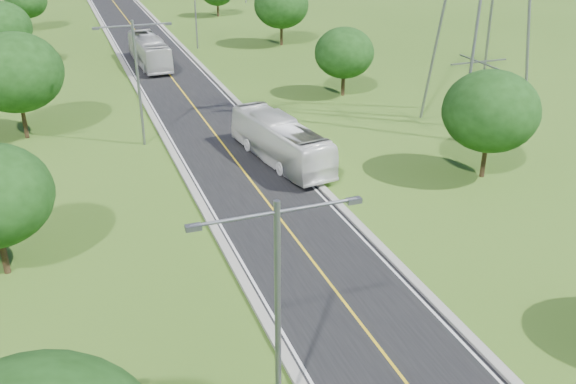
# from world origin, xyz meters

# --- Properties ---
(ground) EXTENTS (260.00, 260.00, 0.00)m
(ground) POSITION_xyz_m (0.00, 60.00, 0.00)
(ground) COLOR #355517
(ground) RESTS_ON ground
(road) EXTENTS (8.00, 150.00, 0.06)m
(road) POSITION_xyz_m (0.00, 66.00, 0.03)
(road) COLOR black
(road) RESTS_ON ground
(curb_left) EXTENTS (0.50, 150.00, 0.22)m
(curb_left) POSITION_xyz_m (-4.25, 66.00, 0.11)
(curb_left) COLOR gray
(curb_left) RESTS_ON ground
(curb_right) EXTENTS (0.50, 150.00, 0.22)m
(curb_right) POSITION_xyz_m (4.25, 66.00, 0.11)
(curb_right) COLOR gray
(curb_right) RESTS_ON ground
(speed_limit_sign) EXTENTS (0.55, 0.09, 2.40)m
(speed_limit_sign) POSITION_xyz_m (5.20, 37.98, 1.60)
(speed_limit_sign) COLOR slate
(speed_limit_sign) RESTS_ON ground
(streetlight_near_left) EXTENTS (5.90, 0.25, 10.00)m
(streetlight_near_left) POSITION_xyz_m (-6.00, 12.00, 5.94)
(streetlight_near_left) COLOR slate
(streetlight_near_left) RESTS_ON ground
(streetlight_mid_left) EXTENTS (5.90, 0.25, 10.00)m
(streetlight_mid_left) POSITION_xyz_m (-6.00, 45.00, 5.94)
(streetlight_mid_left) COLOR slate
(streetlight_mid_left) RESTS_ON ground
(streetlight_far_right) EXTENTS (5.90, 0.25, 10.00)m
(streetlight_far_right) POSITION_xyz_m (6.00, 78.00, 5.94)
(streetlight_far_right) COLOR slate
(streetlight_far_right) RESTS_ON ground
(tree_lc) EXTENTS (7.56, 7.56, 8.79)m
(tree_lc) POSITION_xyz_m (-15.00, 50.00, 5.58)
(tree_lc) COLOR black
(tree_lc) RESTS_ON ground
(tree_ld) EXTENTS (6.72, 6.72, 7.82)m
(tree_ld) POSITION_xyz_m (-17.00, 74.00, 4.95)
(tree_ld) COLOR black
(tree_ld) RESTS_ON ground
(tree_le) EXTENTS (5.88, 5.88, 6.84)m
(tree_le) POSITION_xyz_m (-14.50, 98.00, 4.33)
(tree_le) COLOR black
(tree_le) RESTS_ON ground
(tree_rb) EXTENTS (6.72, 6.72, 7.82)m
(tree_rb) POSITION_xyz_m (16.00, 30.00, 4.95)
(tree_rb) COLOR black
(tree_rb) RESTS_ON ground
(tree_rc) EXTENTS (5.88, 5.88, 6.84)m
(tree_rc) POSITION_xyz_m (15.00, 52.00, 4.33)
(tree_rc) COLOR black
(tree_rc) RESTS_ON ground
(tree_rd) EXTENTS (7.14, 7.14, 8.30)m
(tree_rd) POSITION_xyz_m (17.00, 76.00, 5.27)
(tree_rd) COLOR black
(tree_rd) RESTS_ON ground
(bus_outbound) EXTENTS (4.55, 12.26, 3.34)m
(bus_outbound) POSITION_xyz_m (3.20, 37.60, 1.73)
(bus_outbound) COLOR white
(bus_outbound) RESTS_ON road
(bus_inbound) EXTENTS (3.28, 12.35, 3.42)m
(bus_inbound) POSITION_xyz_m (-1.31, 70.80, 1.77)
(bus_inbound) COLOR silver
(bus_inbound) RESTS_ON road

